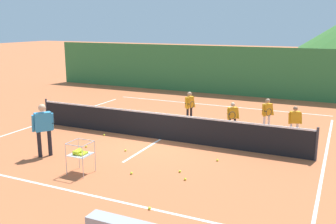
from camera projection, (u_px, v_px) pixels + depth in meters
ground_plane at (161, 139)px, 13.75m from camera, size 120.00×120.00×0.00m
line_baseline_near at (75, 192)px, 9.46m from camera, size 10.99×0.08×0.01m
line_baseline_far at (216, 105)px, 19.41m from camera, size 10.99×0.08×0.01m
line_sideline_west at (43, 123)px, 16.00m from camera, size 0.08×11.26×0.01m
line_sideline_east at (325, 162)px, 11.49m from camera, size 0.08×11.26×0.01m
line_service_center at (161, 139)px, 13.74m from camera, size 0.08×5.18×0.01m
tennis_net at (160, 126)px, 13.63m from camera, size 10.54×0.08×1.05m
instructor at (43, 125)px, 11.79m from camera, size 0.57×0.82×1.67m
student_0 at (190, 104)px, 15.85m from camera, size 0.42×0.69×1.32m
student_1 at (232, 115)px, 14.26m from camera, size 0.45×0.66×1.21m
student_2 at (267, 112)px, 14.63m from camera, size 0.44×0.70×1.28m
student_3 at (295, 120)px, 13.60m from camera, size 0.50×0.34×1.21m
ball_cart at (80, 153)px, 10.52m from camera, size 0.58×0.58×0.90m
tennis_ball_0 at (217, 160)px, 11.55m from camera, size 0.07×0.07×0.07m
tennis_ball_1 at (180, 171)px, 10.68m from camera, size 0.07×0.07×0.07m
tennis_ball_3 at (185, 179)px, 10.15m from camera, size 0.07×0.07×0.07m
tennis_ball_4 at (125, 150)px, 12.44m from camera, size 0.07×0.07×0.07m
tennis_ball_5 at (149, 208)px, 8.55m from camera, size 0.07×0.07×0.07m
tennis_ball_6 at (104, 135)px, 14.16m from camera, size 0.07×0.07×0.07m
tennis_ball_7 at (86, 146)px, 12.83m from camera, size 0.07×0.07×0.07m
tennis_ball_8 at (131, 173)px, 10.55m from camera, size 0.07×0.07×0.07m
windscreen_fence at (234, 71)px, 21.88m from camera, size 24.18×0.08×2.80m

